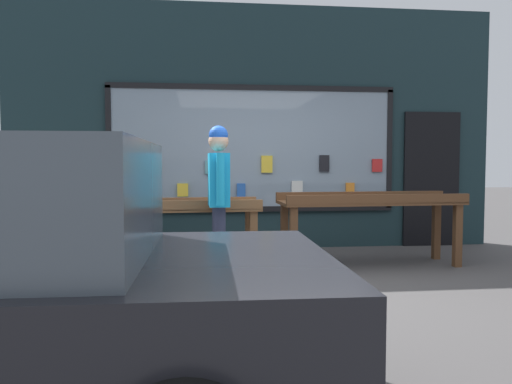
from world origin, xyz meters
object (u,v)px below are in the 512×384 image
at_px(display_table_left, 166,214).
at_px(display_table_right, 370,207).
at_px(person_browsing, 219,189).
at_px(small_dog, 263,258).

relative_size(display_table_left, display_table_right, 1.00).
relative_size(display_table_left, person_browsing, 1.35).
bearing_deg(display_table_right, person_browsing, -164.30).
relative_size(person_browsing, small_dog, 2.81).
bearing_deg(person_browsing, small_dog, -109.70).
bearing_deg(display_table_right, display_table_left, 179.94).
bearing_deg(small_dog, display_table_right, -48.13).
bearing_deg(display_table_left, small_dog, -32.64).
height_order(display_table_left, display_table_right, display_table_right).
distance_m(person_browsing, small_dog, 0.90).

